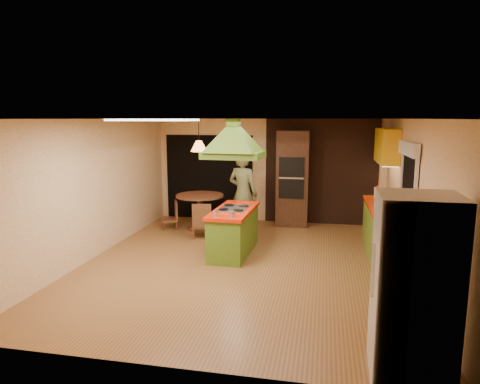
% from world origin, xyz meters
% --- Properties ---
extents(ground, '(6.50, 6.50, 0.00)m').
position_xyz_m(ground, '(0.00, 0.00, 0.00)').
color(ground, '#9A6332').
rests_on(ground, ground).
extents(room_walls, '(5.50, 6.50, 6.50)m').
position_xyz_m(room_walls, '(0.00, 0.00, 1.25)').
color(room_walls, beige).
rests_on(room_walls, ground).
extents(ceiling_plane, '(6.50, 6.50, 0.00)m').
position_xyz_m(ceiling_plane, '(0.00, 0.00, 2.50)').
color(ceiling_plane, silver).
rests_on(ceiling_plane, room_walls).
extents(brick_panel, '(2.64, 0.03, 2.50)m').
position_xyz_m(brick_panel, '(1.25, 3.23, 1.25)').
color(brick_panel, '#381E14').
rests_on(brick_panel, ground).
extents(nook_opening, '(2.20, 0.03, 2.10)m').
position_xyz_m(nook_opening, '(-1.50, 3.23, 1.05)').
color(nook_opening, black).
rests_on(nook_opening, ground).
extents(right_counter, '(0.62, 3.05, 0.92)m').
position_xyz_m(right_counter, '(2.45, 0.60, 0.46)').
color(right_counter, olive).
rests_on(right_counter, ground).
extents(upper_cabinets, '(0.34, 1.40, 0.70)m').
position_xyz_m(upper_cabinets, '(2.57, 2.20, 1.95)').
color(upper_cabinets, yellow).
rests_on(upper_cabinets, room_walls).
extents(window_right, '(0.12, 1.35, 1.06)m').
position_xyz_m(window_right, '(2.70, 0.40, 1.77)').
color(window_right, black).
rests_on(window_right, room_walls).
extents(fluor_panel, '(1.20, 0.60, 0.03)m').
position_xyz_m(fluor_panel, '(-1.10, -1.20, 2.48)').
color(fluor_panel, white).
rests_on(fluor_panel, ceiling_plane).
extents(kitchen_island, '(0.73, 1.70, 0.86)m').
position_xyz_m(kitchen_island, '(-0.31, 0.59, 0.43)').
color(kitchen_island, '#587E1F').
rests_on(kitchen_island, ground).
extents(range_hood, '(1.11, 0.83, 0.80)m').
position_xyz_m(range_hood, '(-0.31, 0.59, 2.25)').
color(range_hood, '#50701C').
rests_on(range_hood, ceiling_plane).
extents(man, '(0.78, 0.64, 1.84)m').
position_xyz_m(man, '(-0.36, 1.78, 0.92)').
color(man, brown).
rests_on(man, ground).
extents(refrigerator, '(0.76, 0.72, 1.82)m').
position_xyz_m(refrigerator, '(2.21, -2.90, 0.91)').
color(refrigerator, silver).
rests_on(refrigerator, ground).
extents(wall_oven, '(0.76, 0.63, 2.23)m').
position_xyz_m(wall_oven, '(0.60, 2.95, 1.11)').
color(wall_oven, '#4F2D19').
rests_on(wall_oven, ground).
extents(dining_table, '(1.08, 1.08, 0.80)m').
position_xyz_m(dining_table, '(-1.43, 2.14, 0.57)').
color(dining_table, brown).
rests_on(dining_table, ground).
extents(chair_left, '(0.47, 0.47, 0.65)m').
position_xyz_m(chair_left, '(-2.13, 2.04, 0.32)').
color(chair_left, brown).
rests_on(chair_left, ground).
extents(chair_near, '(0.49, 0.49, 0.76)m').
position_xyz_m(chair_near, '(-1.18, 1.49, 0.38)').
color(chair_near, brown).
rests_on(chair_near, ground).
extents(pendant_lamp, '(0.38, 0.38, 0.24)m').
position_xyz_m(pendant_lamp, '(-1.43, 2.14, 1.90)').
color(pendant_lamp, '#FF9E3F').
rests_on(pendant_lamp, ceiling_plane).
extents(canister_large, '(0.20, 0.20, 0.22)m').
position_xyz_m(canister_large, '(2.40, 1.82, 1.03)').
color(canister_large, '#FFE5CD').
rests_on(canister_large, right_counter).
extents(canister_medium, '(0.16, 0.16, 0.17)m').
position_xyz_m(canister_medium, '(2.40, 1.21, 1.01)').
color(canister_medium, beige).
rests_on(canister_medium, right_counter).
extents(canister_small, '(0.15, 0.15, 0.17)m').
position_xyz_m(canister_small, '(2.40, 0.96, 1.01)').
color(canister_small, beige).
rests_on(canister_small, right_counter).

